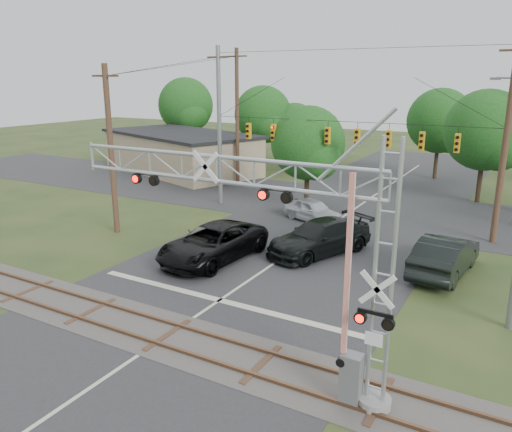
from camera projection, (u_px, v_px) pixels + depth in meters
The scene contains 13 objects.
ground at pixel (130, 362), 16.91m from camera, with size 160.00×160.00×0.00m, color #263A1B.
road_main at pixel (269, 267), 25.29m from camera, with size 14.00×90.00×0.02m, color #29282B.
road_cross at pixel (357, 207), 37.03m from camera, with size 90.00×12.00×0.02m, color #29282B.
railroad_track at pixel (168, 335), 18.57m from camera, with size 90.00×3.20×0.17m.
crossing_gantry at pixel (273, 233), 14.80m from camera, with size 11.32×1.01×7.89m.
traffic_signal_span at pixel (355, 136), 31.74m from camera, with size 19.34×0.36×11.50m.
pickup_black at pixel (213, 243), 26.14m from camera, with size 3.09×6.69×1.86m, color black.
car_dark at pixel (320, 237), 27.09m from camera, with size 2.57×6.33×1.84m, color black.
sedan_silver at pixel (313, 210), 33.26m from camera, with size 1.79×4.44×1.51m, color #B3B4BB.
suv_dark at pixel (445, 255), 24.26m from camera, with size 2.03×5.82×1.92m, color black.
commercial_building at pixel (180, 152), 50.89m from camera, with size 19.02×13.88×3.99m.
utility_poles at pixel (394, 129), 32.42m from camera, with size 27.36×27.90×13.71m.
treeline at pixel (368, 123), 44.99m from camera, with size 59.00×25.96×9.37m.
Camera 1 is at (11.10, -10.92, 9.29)m, focal length 35.00 mm.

